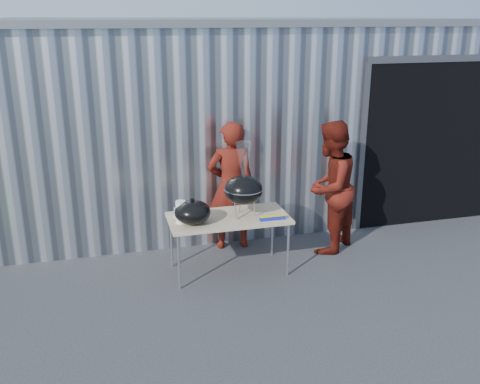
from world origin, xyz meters
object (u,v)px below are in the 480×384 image
object	(u,v)px
person_cook	(231,186)
person_bystander	(330,187)
folding_table	(228,220)
kettle_grill	(244,185)

from	to	relation	value
person_cook	person_bystander	world-z (taller)	person_bystander
folding_table	person_bystander	distance (m)	1.54
folding_table	person_cook	world-z (taller)	person_cook
folding_table	kettle_grill	bearing A→B (deg)	-9.08
kettle_grill	person_bystander	xyz separation A→B (m)	(1.31, 0.33, -0.25)
folding_table	kettle_grill	size ratio (longest dim) A/B	1.58
kettle_grill	person_cook	bearing A→B (deg)	87.28
person_cook	person_bystander	xyz separation A→B (m)	(1.28, -0.45, 0.01)
kettle_grill	person_bystander	size ratio (longest dim) A/B	0.52
folding_table	person_cook	distance (m)	0.81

